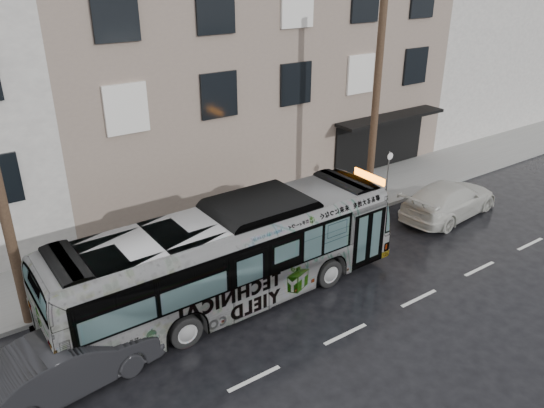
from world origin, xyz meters
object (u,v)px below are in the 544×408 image
Objects in this scene: sign_post at (387,177)px; white_sedan at (449,199)px; dark_sedan at (68,363)px; bus at (230,256)px; utility_pole_front at (375,107)px.

white_sedan is at bearing -57.33° from sign_post.
bus is at bearing -87.65° from dark_sedan.
dark_sedan is at bearing 87.28° from white_sedan.
bus is at bearing 84.03° from white_sedan.
white_sedan is at bearing -90.09° from bus.
sign_post is at bearing 0.00° from utility_pole_front.
sign_post is 0.52× the size of dark_sedan.
sign_post is 0.46× the size of white_sedan.
white_sedan is 16.27m from dark_sedan.
sign_post reaches higher than dark_sedan.
sign_post is at bearing -85.20° from dark_sedan.
bus reaches higher than white_sedan.
white_sedan is 1.13× the size of dark_sedan.
utility_pole_front reaches higher than sign_post.
dark_sedan reaches higher than white_sedan.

